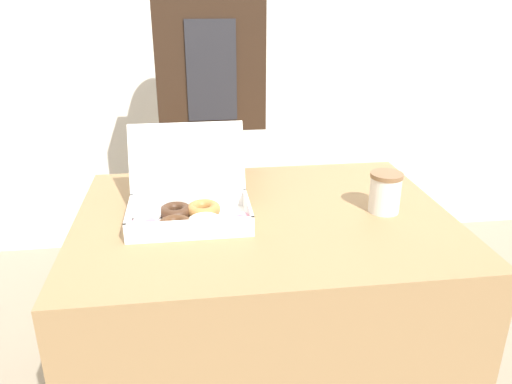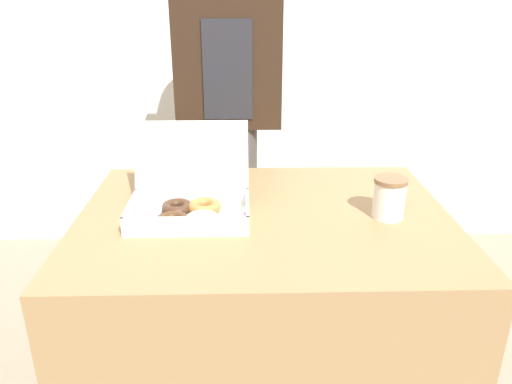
{
  "view_description": "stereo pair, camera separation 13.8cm",
  "coord_description": "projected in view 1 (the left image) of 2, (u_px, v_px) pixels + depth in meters",
  "views": [
    {
      "loc": [
        -0.2,
        -1.28,
        1.34
      ],
      "look_at": [
        -0.02,
        -0.01,
        0.82
      ],
      "focal_mm": 35.0,
      "sensor_mm": 36.0,
      "label": 1
    },
    {
      "loc": [
        -0.06,
        -1.29,
        1.34
      ],
      "look_at": [
        -0.02,
        -0.01,
        0.82
      ],
      "focal_mm": 35.0,
      "sensor_mm": 36.0,
      "label": 2
    }
  ],
  "objects": [
    {
      "name": "coffee_cup",
      "position": [
        385.0,
        192.0,
        1.42
      ],
      "size": [
        0.09,
        0.09,
        0.12
      ],
      "color": "silver",
      "rests_on": "table"
    },
    {
      "name": "donut_box",
      "position": [
        187.0,
        210.0,
        1.36
      ],
      "size": [
        0.37,
        0.29,
        0.24
      ],
      "color": "white",
      "rests_on": "table"
    },
    {
      "name": "person_customer",
      "position": [
        212.0,
        114.0,
        1.91
      ],
      "size": [
        0.39,
        0.22,
        1.63
      ],
      "color": "#4C4742",
      "rests_on": "ground_plane"
    },
    {
      "name": "table",
      "position": [
        263.0,
        322.0,
        1.57
      ],
      "size": [
        1.06,
        0.8,
        0.75
      ],
      "color": "#99754C",
      "rests_on": "ground_plane"
    }
  ]
}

